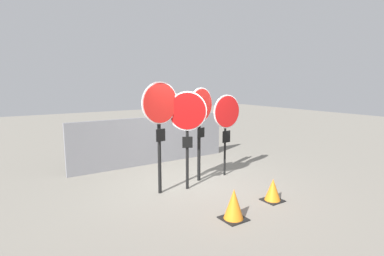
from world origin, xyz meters
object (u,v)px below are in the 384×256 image
stop_sign_2 (201,116)px  stop_sign_3 (227,117)px  traffic_cone_0 (273,190)px  stop_sign_0 (160,114)px  traffic_cone_1 (234,204)px  stop_sign_1 (187,119)px

stop_sign_2 → stop_sign_3: stop_sign_2 is taller
stop_sign_2 → traffic_cone_0: 2.50m
stop_sign_0 → traffic_cone_0: stop_sign_0 is taller
stop_sign_0 → traffic_cone_1: 2.51m
stop_sign_0 → stop_sign_1: stop_sign_0 is taller
traffic_cone_0 → traffic_cone_1: (-1.29, -0.21, 0.05)m
stop_sign_1 → stop_sign_2: (0.62, 0.35, 0.01)m
traffic_cone_1 → stop_sign_3: bearing=53.5°
stop_sign_0 → traffic_cone_1: stop_sign_0 is taller
stop_sign_0 → stop_sign_1: size_ratio=1.09×
stop_sign_0 → traffic_cone_0: (1.82, -1.70, -1.60)m
stop_sign_0 → stop_sign_1: 0.67m
stop_sign_0 → stop_sign_3: stop_sign_0 is taller
stop_sign_0 → stop_sign_2: size_ratio=1.06×
traffic_cone_0 → stop_sign_2: bearing=105.6°
stop_sign_0 → stop_sign_1: bearing=-16.2°
stop_sign_1 → stop_sign_2: size_ratio=0.97×
stop_sign_0 → stop_sign_3: bearing=-0.8°
stop_sign_0 → stop_sign_2: (1.27, 0.25, -0.13)m
stop_sign_1 → stop_sign_3: 1.50m
stop_sign_1 → stop_sign_2: bearing=56.6°
stop_sign_1 → traffic_cone_1: stop_sign_1 is taller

